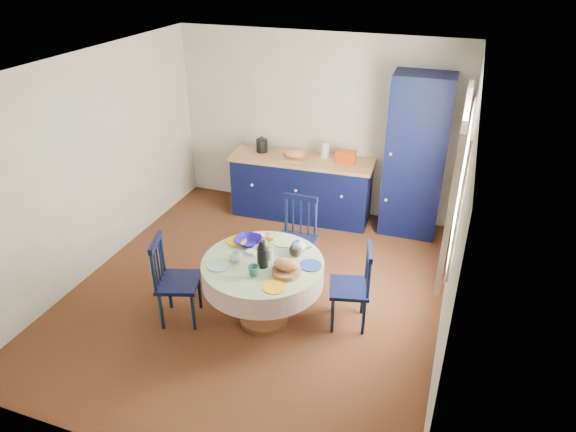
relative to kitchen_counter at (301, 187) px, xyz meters
name	(u,v)px	position (x,y,z in m)	size (l,w,h in m)	color
floor	(257,291)	(0.10, -1.90, -0.46)	(4.50, 4.50, 0.00)	black
ceiling	(249,67)	(0.10, -1.90, 2.04)	(4.50, 4.50, 0.00)	white
wall_back	(317,125)	(0.10, 0.35, 0.79)	(4.00, 0.02, 2.50)	silver
wall_left	(91,166)	(-1.90, -1.90, 0.79)	(0.02, 4.50, 2.50)	silver
wall_right	(457,224)	(2.10, -1.90, 0.79)	(0.02, 4.50, 2.50)	silver
window	(459,182)	(2.05, -1.60, 1.07)	(0.10, 1.74, 1.45)	white
kitchen_counter	(301,187)	(0.00, 0.00, 0.00)	(2.00, 0.71, 1.12)	black
pantry_cabinet	(416,157)	(1.50, 0.10, 0.61)	(0.76, 0.56, 2.12)	black
dining_table	(264,272)	(0.38, -2.34, 0.16)	(1.21, 1.21, 1.01)	#543118
chair_left	(174,280)	(-0.50, -2.60, 0.03)	(0.52, 0.53, 0.95)	black
chair_far	(296,238)	(0.41, -1.44, 0.04)	(0.44, 0.42, 0.98)	black
chair_right	(353,286)	(1.23, -2.07, 0.01)	(0.47, 0.49, 0.91)	black
mug_a	(236,257)	(0.11, -2.42, 0.32)	(0.13, 0.13, 0.10)	silver
mug_b	(254,271)	(0.37, -2.59, 0.33)	(0.11, 0.11, 0.10)	#25695F
mug_c	(295,252)	(0.63, -2.13, 0.32)	(0.12, 0.12, 0.10)	black
mug_d	(266,238)	(0.26, -1.99, 0.32)	(0.10, 0.10, 0.10)	silver
cobalt_bowl	(248,241)	(0.10, -2.08, 0.31)	(0.28, 0.28, 0.07)	#140A70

